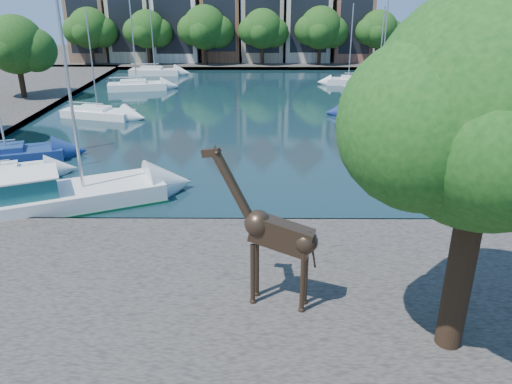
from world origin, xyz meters
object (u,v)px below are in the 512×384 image
at_px(sailboat_left_a, 1,172).
at_px(motorsailer, 51,195).
at_px(plane_tree, 493,119).
at_px(sailboat_right_a, 489,184).
at_px(giraffe_statue, 273,233).

bearing_deg(sailboat_left_a, motorsailer, -41.98).
distance_m(motorsailer, sailboat_left_a, 6.22).
xyz_separation_m(plane_tree, motorsailer, (-16.76, 10.86, -6.78)).
distance_m(plane_tree, motorsailer, 21.08).
bearing_deg(sailboat_right_a, sailboat_left_a, 175.91).
height_order(giraffe_statue, sailboat_right_a, sailboat_right_a).
height_order(motorsailer, sailboat_right_a, sailboat_right_a).
relative_size(motorsailer, sailboat_right_a, 0.96).
relative_size(sailboat_left_a, sailboat_right_a, 0.89).
bearing_deg(plane_tree, sailboat_left_a, 144.92).
relative_size(giraffe_statue, sailboat_left_a, 0.55).
xyz_separation_m(plane_tree, giraffe_statue, (-5.59, 2.15, -4.46)).
distance_m(giraffe_statue, motorsailer, 14.35).
height_order(plane_tree, sailboat_left_a, plane_tree).
bearing_deg(motorsailer, sailboat_left_a, 138.02).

